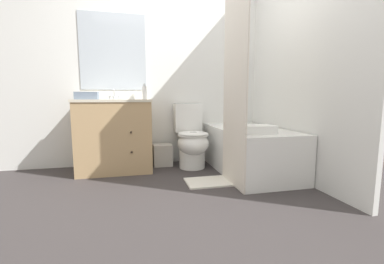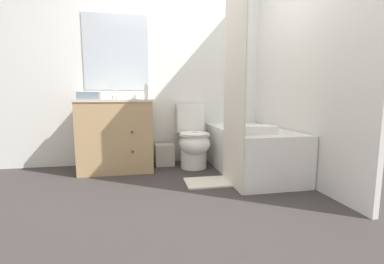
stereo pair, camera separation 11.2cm
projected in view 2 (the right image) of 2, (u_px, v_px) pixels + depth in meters
name	position (u px, v px, depth m)	size (l,w,h in m)	color
ground_plane	(198.00, 204.00, 2.10)	(14.00, 14.00, 0.00)	#383333
wall_back	(174.00, 69.00, 3.41)	(8.00, 0.06, 2.50)	silver
wall_right	(288.00, 64.00, 2.88)	(0.05, 2.48, 2.50)	silver
vanity_cabinet	(117.00, 134.00, 3.08)	(0.85, 0.58, 0.85)	tan
sink_faucet	(117.00, 96.00, 3.22)	(0.14, 0.12, 0.12)	silver
toilet	(193.00, 140.00, 3.21)	(0.38, 0.62, 0.79)	white
bathtub	(251.00, 150.00, 2.99)	(0.72, 1.37, 0.52)	white
shower_curtain	(234.00, 84.00, 2.42)	(0.02, 0.56, 1.98)	silver
wastebasket	(165.00, 155.00, 3.32)	(0.24, 0.20, 0.27)	#B7B2A8
tissue_box	(132.00, 96.00, 3.17)	(0.11, 0.12, 0.10)	white
soap_dispenser	(146.00, 92.00, 3.04)	(0.05, 0.05, 0.18)	white
hand_towel_folded	(89.00, 96.00, 2.85)	(0.23, 0.18, 0.08)	slate
bath_towel_folded	(257.00, 130.00, 2.55)	(0.34, 0.23, 0.08)	white
bath_mat	(211.00, 182.00, 2.64)	(0.53, 0.34, 0.02)	silver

